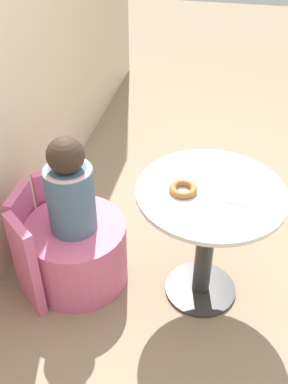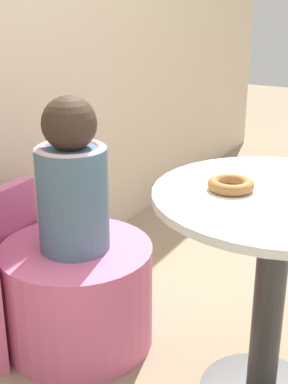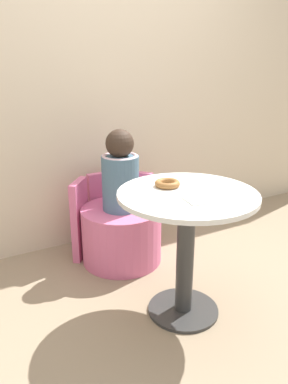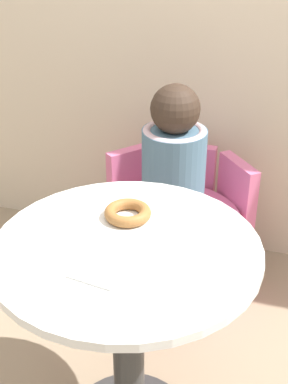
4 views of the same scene
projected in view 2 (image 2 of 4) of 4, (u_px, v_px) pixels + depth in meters
The scene contains 5 objects.
round_table at pixel (273, 256), 1.58m from camera, with size 0.72×0.72×0.72m.
tub_chair at pixel (78, 294), 1.99m from camera, with size 0.56×0.56×0.39m.
booth_backrest at pixel (28, 258), 2.06m from camera, with size 0.65×0.24×0.57m.
child_figure at pixel (72, 181), 1.83m from camera, with size 0.25×0.25×0.55m.
donut at pixel (231, 185), 1.54m from camera, with size 0.14×0.14×0.03m.
Camera 2 is at (-1.41, -0.40, 1.25)m, focal length 50.00 mm.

